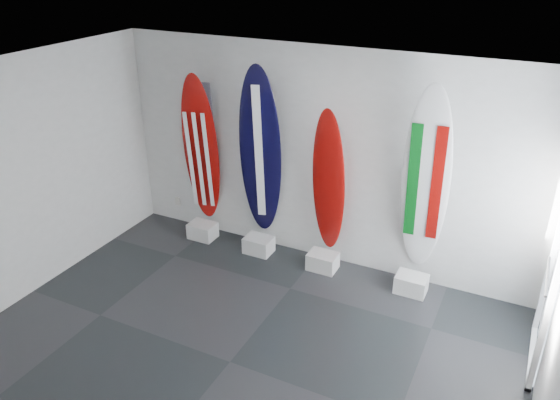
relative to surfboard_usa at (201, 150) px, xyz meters
The scene contains 13 objects.
floor 3.22m from the surfboard_usa, 51.83° to the right, with size 6.00×6.00×0.00m, color black.
ceiling 3.31m from the surfboard_usa, 51.83° to the right, with size 6.00×6.00×0.00m, color white.
wall_back 1.81m from the surfboard_usa, ahead, with size 6.00×6.00×0.00m, color silver.
wall_left 2.58m from the surfboard_usa, 117.91° to the right, with size 5.00×5.00×0.00m, color silver.
display_block_usa 1.28m from the surfboard_usa, 90.00° to the right, with size 0.40×0.30×0.24m, color silver.
surfboard_usa is the anchor object (origin of this frame).
display_block_navy 1.61m from the surfboard_usa, ahead, with size 0.40×0.30×0.24m, color silver.
surfboard_navy 0.98m from the surfboard_usa, ahead, with size 0.58×0.08×2.56m, color black.
display_block_swiss 2.37m from the surfboard_usa, ahead, with size 0.40×0.30×0.24m, color silver.
surfboard_swiss 1.99m from the surfboard_usa, ahead, with size 0.47×0.08×2.08m, color #8B0A07.
display_block_italy 3.48m from the surfboard_usa, ahead, with size 0.40×0.30×0.24m, color silver.
surfboard_italy 3.23m from the surfboard_usa, ahead, with size 0.58×0.08×2.58m, color white.
wall_outlet 1.25m from the surfboard_usa, 163.09° to the left, with size 0.09×0.02×0.13m, color silver.
Camera 1 is at (2.53, -3.89, 4.18)m, focal length 35.06 mm.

